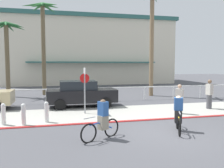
{
  "coord_description": "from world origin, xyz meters",
  "views": [
    {
      "loc": [
        -4.24,
        -8.53,
        2.76
      ],
      "look_at": [
        -0.75,
        6.0,
        1.5
      ],
      "focal_mm": 37.84,
      "sensor_mm": 36.0,
      "label": 1
    }
  ],
  "objects_px": {
    "palm_tree_3": "(152,20)",
    "stop_sign_bike_lane": "(85,84)",
    "bollard_2": "(47,112)",
    "cyclist_blue_0": "(102,120)",
    "cyclist_yellow_1": "(178,115)",
    "palm_tree_1": "(7,38)",
    "car_black_1": "(81,93)",
    "palm_tree_2": "(43,26)",
    "bollard_1": "(24,114)",
    "pedestrian_0": "(209,95)",
    "bollard_3": "(3,114)",
    "pedestrian_1": "(179,100)"
  },
  "relations": [
    {
      "from": "palm_tree_2",
      "to": "cyclist_yellow_1",
      "type": "distance_m",
      "value": 15.49
    },
    {
      "from": "car_black_1",
      "to": "palm_tree_3",
      "type": "bearing_deg",
      "value": 31.3
    },
    {
      "from": "car_black_1",
      "to": "pedestrian_0",
      "type": "relative_size",
      "value": 2.42
    },
    {
      "from": "bollard_3",
      "to": "car_black_1",
      "type": "relative_size",
      "value": 0.23
    },
    {
      "from": "stop_sign_bike_lane",
      "to": "cyclist_blue_0",
      "type": "relative_size",
      "value": 1.59
    },
    {
      "from": "palm_tree_1",
      "to": "palm_tree_2",
      "type": "bearing_deg",
      "value": 7.83
    },
    {
      "from": "cyclist_blue_0",
      "to": "cyclist_yellow_1",
      "type": "relative_size",
      "value": 0.96
    },
    {
      "from": "bollard_2",
      "to": "pedestrian_0",
      "type": "relative_size",
      "value": 0.55
    },
    {
      "from": "bollard_3",
      "to": "pedestrian_0",
      "type": "xyz_separation_m",
      "value": [
        11.51,
        1.25,
        0.33
      ]
    },
    {
      "from": "palm_tree_2",
      "to": "car_black_1",
      "type": "relative_size",
      "value": 1.85
    },
    {
      "from": "palm_tree_3",
      "to": "pedestrian_1",
      "type": "bearing_deg",
      "value": -101.17
    },
    {
      "from": "bollard_2",
      "to": "pedestrian_0",
      "type": "distance_m",
      "value": 9.72
    },
    {
      "from": "stop_sign_bike_lane",
      "to": "pedestrian_0",
      "type": "xyz_separation_m",
      "value": [
        7.63,
        -0.4,
        -0.83
      ]
    },
    {
      "from": "stop_sign_bike_lane",
      "to": "bollard_2",
      "type": "bearing_deg",
      "value": -141.62
    },
    {
      "from": "stop_sign_bike_lane",
      "to": "cyclist_yellow_1",
      "type": "xyz_separation_m",
      "value": [
        3.31,
        -4.37,
        -0.98
      ]
    },
    {
      "from": "palm_tree_3",
      "to": "palm_tree_1",
      "type": "bearing_deg",
      "value": 168.97
    },
    {
      "from": "palm_tree_3",
      "to": "bollard_2",
      "type": "bearing_deg",
      "value": -137.9
    },
    {
      "from": "palm_tree_2",
      "to": "car_black_1",
      "type": "xyz_separation_m",
      "value": [
        2.56,
        -6.72,
        -5.27
      ]
    },
    {
      "from": "bollard_2",
      "to": "palm_tree_3",
      "type": "xyz_separation_m",
      "value": [
        8.57,
        7.74,
        6.02
      ]
    },
    {
      "from": "palm_tree_1",
      "to": "car_black_1",
      "type": "relative_size",
      "value": 1.43
    },
    {
      "from": "palm_tree_3",
      "to": "pedestrian_0",
      "type": "distance_m",
      "value": 8.74
    },
    {
      "from": "stop_sign_bike_lane",
      "to": "pedestrian_0",
      "type": "height_order",
      "value": "stop_sign_bike_lane"
    },
    {
      "from": "palm_tree_2",
      "to": "cyclist_blue_0",
      "type": "xyz_separation_m",
      "value": [
        2.61,
        -13.52,
        -5.44
      ]
    },
    {
      "from": "palm_tree_1",
      "to": "car_black_1",
      "type": "xyz_separation_m",
      "value": [
        5.48,
        -6.32,
        -4.1
      ]
    },
    {
      "from": "palm_tree_3",
      "to": "stop_sign_bike_lane",
      "type": "bearing_deg",
      "value": -136.84
    },
    {
      "from": "car_black_1",
      "to": "cyclist_yellow_1",
      "type": "xyz_separation_m",
      "value": [
        3.29,
        -6.55,
        -0.18
      ]
    },
    {
      "from": "bollard_2",
      "to": "palm_tree_2",
      "type": "bearing_deg",
      "value": 92.9
    },
    {
      "from": "stop_sign_bike_lane",
      "to": "bollard_1",
      "type": "bearing_deg",
      "value": -147.49
    },
    {
      "from": "palm_tree_3",
      "to": "cyclist_yellow_1",
      "type": "relative_size",
      "value": 5.34
    },
    {
      "from": "pedestrian_1",
      "to": "palm_tree_1",
      "type": "bearing_deg",
      "value": 137.13
    },
    {
      "from": "bollard_3",
      "to": "palm_tree_1",
      "type": "relative_size",
      "value": 0.16
    },
    {
      "from": "stop_sign_bike_lane",
      "to": "palm_tree_2",
      "type": "relative_size",
      "value": 0.31
    },
    {
      "from": "palm_tree_1",
      "to": "palm_tree_2",
      "type": "distance_m",
      "value": 3.17
    },
    {
      "from": "stop_sign_bike_lane",
      "to": "bollard_3",
      "type": "distance_m",
      "value": 4.38
    },
    {
      "from": "bollard_3",
      "to": "cyclist_blue_0",
      "type": "relative_size",
      "value": 0.62
    },
    {
      "from": "cyclist_blue_0",
      "to": "bollard_2",
      "type": "bearing_deg",
      "value": 124.44
    },
    {
      "from": "palm_tree_1",
      "to": "pedestrian_1",
      "type": "bearing_deg",
      "value": -42.87
    },
    {
      "from": "palm_tree_3",
      "to": "cyclist_blue_0",
      "type": "bearing_deg",
      "value": -121.05
    },
    {
      "from": "car_black_1",
      "to": "bollard_3",
      "type": "bearing_deg",
      "value": -135.59
    },
    {
      "from": "bollard_1",
      "to": "car_black_1",
      "type": "bearing_deg",
      "value": 53.55
    },
    {
      "from": "car_black_1",
      "to": "pedestrian_1",
      "type": "xyz_separation_m",
      "value": [
        5.07,
        -3.47,
        -0.11
      ]
    },
    {
      "from": "cyclist_yellow_1",
      "to": "pedestrian_1",
      "type": "relative_size",
      "value": 1.02
    },
    {
      "from": "palm_tree_1",
      "to": "cyclist_blue_0",
      "type": "bearing_deg",
      "value": -67.11
    },
    {
      "from": "cyclist_yellow_1",
      "to": "pedestrian_0",
      "type": "height_order",
      "value": "pedestrian_0"
    },
    {
      "from": "palm_tree_3",
      "to": "cyclist_yellow_1",
      "type": "xyz_separation_m",
      "value": [
        -3.25,
        -10.52,
        -5.84
      ]
    },
    {
      "from": "stop_sign_bike_lane",
      "to": "pedestrian_0",
      "type": "relative_size",
      "value": 1.41
    },
    {
      "from": "palm_tree_3",
      "to": "pedestrian_0",
      "type": "height_order",
      "value": "palm_tree_3"
    },
    {
      "from": "palm_tree_2",
      "to": "cyclist_yellow_1",
      "type": "bearing_deg",
      "value": -66.22
    },
    {
      "from": "palm_tree_1",
      "to": "car_black_1",
      "type": "distance_m",
      "value": 9.32
    },
    {
      "from": "cyclist_blue_0",
      "to": "cyclist_yellow_1",
      "type": "height_order",
      "value": "same"
    }
  ]
}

